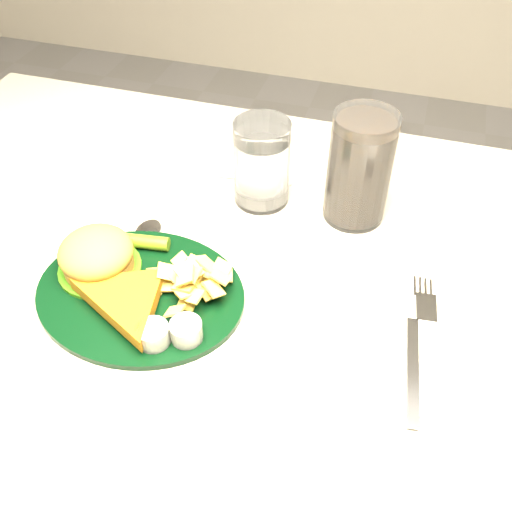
{
  "coord_description": "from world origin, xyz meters",
  "views": [
    {
      "loc": [
        0.18,
        -0.49,
        1.28
      ],
      "look_at": [
        0.04,
        -0.01,
        0.8
      ],
      "focal_mm": 40.0,
      "sensor_mm": 36.0,
      "label": 1
    }
  ],
  "objects_px": {
    "water_glass": "(262,163)",
    "fork_napkin": "(414,361)",
    "table": "(237,420)",
    "cola_glass": "(360,169)",
    "dinner_plate": "(137,279)"
  },
  "relations": [
    {
      "from": "water_glass",
      "to": "fork_napkin",
      "type": "distance_m",
      "value": 0.35
    },
    {
      "from": "water_glass",
      "to": "cola_glass",
      "type": "relative_size",
      "value": 0.79
    },
    {
      "from": "dinner_plate",
      "to": "table",
      "type": "bearing_deg",
      "value": 40.27
    },
    {
      "from": "cola_glass",
      "to": "fork_napkin",
      "type": "distance_m",
      "value": 0.27
    },
    {
      "from": "water_glass",
      "to": "fork_napkin",
      "type": "xyz_separation_m",
      "value": [
        0.25,
        -0.24,
        -0.06
      ]
    },
    {
      "from": "dinner_plate",
      "to": "cola_glass",
      "type": "height_order",
      "value": "cola_glass"
    },
    {
      "from": "dinner_plate",
      "to": "fork_napkin",
      "type": "bearing_deg",
      "value": 1.03
    },
    {
      "from": "table",
      "to": "fork_napkin",
      "type": "height_order",
      "value": "fork_napkin"
    },
    {
      "from": "table",
      "to": "cola_glass",
      "type": "relative_size",
      "value": 7.5
    },
    {
      "from": "fork_napkin",
      "to": "water_glass",
      "type": "bearing_deg",
      "value": 130.17
    },
    {
      "from": "table",
      "to": "cola_glass",
      "type": "bearing_deg",
      "value": 50.45
    },
    {
      "from": "table",
      "to": "dinner_plate",
      "type": "relative_size",
      "value": 4.55
    },
    {
      "from": "fork_napkin",
      "to": "cola_glass",
      "type": "bearing_deg",
      "value": 108.6
    },
    {
      "from": "water_glass",
      "to": "fork_napkin",
      "type": "height_order",
      "value": "water_glass"
    },
    {
      "from": "water_glass",
      "to": "fork_napkin",
      "type": "bearing_deg",
      "value": -43.89
    }
  ]
}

